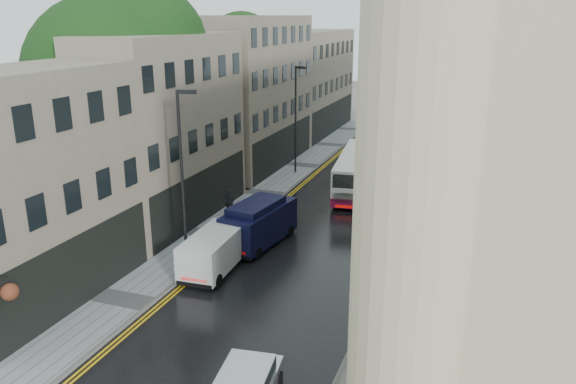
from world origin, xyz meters
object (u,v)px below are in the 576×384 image
Objects in this scene: tree_far at (217,92)px; white_van at (183,263)px; white_lorry at (407,144)px; pedestrian at (229,201)px; lamp_post_near at (182,179)px; tree_near at (112,107)px; cream_bus at (337,182)px; navy_van at (226,229)px; lamp_post_far at (296,121)px.

white_van is at bearing -68.01° from tree_far.
tree_far is at bearing -172.44° from white_lorry.
lamp_post_near is at bearing 88.39° from pedestrian.
tree_near is 1.39× the size of cream_bus.
navy_van is at bearing 81.67° from white_van.
tree_near is at bearing -139.97° from white_lorry.
pedestrian is (6.12, 2.76, -6.03)m from tree_near.
pedestrian is (-5.64, -4.97, -0.46)m from cream_bus.
cream_bus is at bearing -36.46° from lamp_post_far.
tree_far reaches higher than lamp_post_far.
navy_van is at bearing -71.14° from lamp_post_far.
tree_far is at bearing 109.23° from white_van.
lamp_post_near is 1.04× the size of lamp_post_far.
lamp_post_far is at bearing 3.80° from tree_far.
white_van is (-6.72, -24.06, -1.19)m from white_lorry.
tree_near reaches higher than pedestrian.
navy_van is (8.58, -2.66, -5.62)m from tree_near.
pedestrian is 0.19× the size of lamp_post_far.
cream_bus is 2.25× the size of white_van.
pedestrian is (-8.80, -14.73, -1.29)m from white_lorry.
lamp_post_far reaches higher than white_lorry.
white_lorry is 1.01× the size of lamp_post_far.
tree_far is 1.25× the size of cream_bus.
white_lorry is (14.62, 4.49, -4.02)m from tree_far.
white_lorry is at bearing 71.63° from white_van.
tree_near is 3.13× the size of white_van.
tree_far reaches higher than navy_van.
lamp_post_near reaches higher than cream_bus.
tree_near is at bearing -104.31° from lamp_post_far.
white_lorry is 1.88× the size of white_van.
lamp_post_near is 17.90m from lamp_post_far.
white_lorry is 0.97× the size of lamp_post_near.
lamp_post_far reaches higher than white_van.
tree_near reaches higher than lamp_post_near.
navy_van reaches higher than pedestrian.
cream_bus is at bearing 73.28° from white_van.
tree_far is at bearing 125.80° from navy_van.
lamp_post_far is (-1.78, 16.09, 2.94)m from navy_van.
cream_bus reaches higher than pedestrian.
white_lorry is (3.17, 9.76, 0.83)m from cream_bus.
white_van is 4.14m from lamp_post_near.
pedestrian is (-2.08, 9.32, -0.11)m from white_van.
white_lorry is 23.39m from lamp_post_near.
tree_near is 1.66× the size of white_lorry.
cream_bus is (11.46, -5.27, -4.85)m from tree_far.
pedestrian is at bearing 122.36° from navy_van.
navy_van is at bearing 36.00° from lamp_post_near.
navy_van is (8.28, -15.66, -4.90)m from tree_far.
white_lorry reaches higher than navy_van.
tree_far is 6.81m from lamp_post_far.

